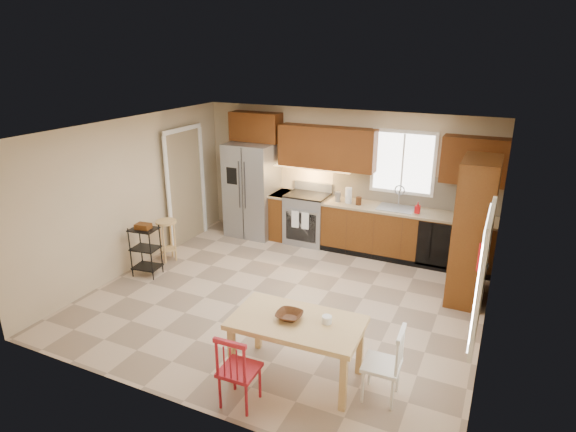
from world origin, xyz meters
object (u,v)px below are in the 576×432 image
Objects in this scene: soap_bottle at (418,208)px; fire_extinguisher at (483,258)px; range_stove at (307,219)px; utility_cart at (146,251)px; chair_white at (382,363)px; table_bowl at (289,319)px; pantry at (473,231)px; table_jar at (327,321)px; bar_stool at (168,241)px; refrigerator at (252,190)px; dining_table at (297,349)px; chair_red at (239,368)px.

soap_bottle is 2.27m from fire_extinguisher.
range_stove reaches higher than utility_cart.
table_bowl is at bearing 90.53° from chair_white.
soap_bottle is 0.09× the size of pantry.
table_bowl is at bearing -29.72° from utility_cart.
fire_extinguisher is 3.18× the size of table_jar.
bar_stool is at bearing 153.17° from table_jar.
dining_table is (2.60, -3.68, -0.56)m from refrigerator.
fire_extinguisher is 0.49× the size of bar_stool.
soap_bottle is 0.53× the size of fire_extinguisher.
refrigerator is 2.50× the size of bar_stool.
dining_table is 0.37m from table_bowl.
refrigerator is 4.23m from pantry.
pantry reaches higher than range_stove.
soap_bottle reaches higher than utility_cart.
utility_cart is at bearing 161.10° from table_jar.
soap_bottle is 3.67m from chair_white.
pantry is at bearing 9.48° from utility_cart.
refrigerator is 2.17× the size of utility_cart.
table_jar is (1.77, -3.65, 0.28)m from range_stove.
pantry is 2.50× the size of utility_cart.
range_stove is 3.83m from fire_extinguisher.
soap_bottle is 0.23× the size of chair_white.
chair_white is (0.95, 0.05, 0.07)m from dining_table.
pantry is at bearing 58.88° from chair_red.
pantry is 2.48× the size of chair_white.
refrigerator is 2.15× the size of chair_white.
range_stove is 8.13× the size of table_jar.
chair_white reaches higher than table_bowl.
pantry is 3.21m from table_bowl.
soap_bottle is 0.23× the size of chair_red.
pantry reaches higher than fire_extinguisher.
table_jar is at bearing -131.23° from fire_extinguisher.
bar_stool is (-3.89, -1.73, -0.63)m from soap_bottle.
fire_extinguisher reaches higher than chair_white.
table_bowl is 3.45m from utility_cart.
range_stove is 0.64× the size of dining_table.
table_bowl is (-0.67, -3.65, -0.29)m from soap_bottle.
utility_cart is at bearing -163.31° from pantry.
utility_cart reaches higher than dining_table.
table_bowl is 2.57× the size of table_jar.
table_jar is at bearing -114.50° from pantry.
pantry is 5.04m from utility_cart.
utility_cart is (-1.81, -2.42, -0.04)m from range_stove.
dining_table is 12.71× the size of table_jar.
chair_red is (-1.88, -3.40, -0.63)m from pantry.
table_jar is at bearing 45.84° from chair_red.
soap_bottle is at bearing 3.67° from chair_white.
range_stove is at bearing 54.86° from bar_stool.
table_jar is at bearing -94.22° from soap_bottle.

